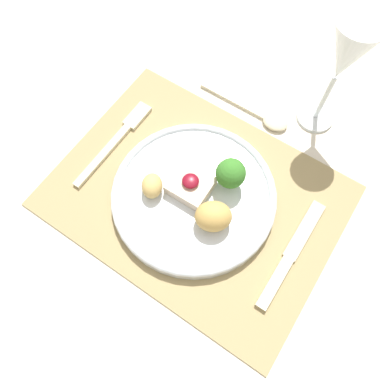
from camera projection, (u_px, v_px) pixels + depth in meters
The scene contains 8 objects.
ground_plane at pixel (194, 284), 1.29m from camera, with size 8.00×8.00×0.00m, color gray.
dining_table at pixel (195, 214), 0.65m from camera, with size 1.49×1.18×0.77m.
placemat at pixel (196, 196), 0.58m from camera, with size 0.43×0.32×0.00m, color #9E895B.
dinner_plate at pixel (194, 194), 0.56m from camera, with size 0.25×0.25×0.07m.
fork at pixel (118, 138), 0.62m from camera, with size 0.02×0.18×0.01m.
knife at pixel (287, 260), 0.53m from camera, with size 0.02×0.18×0.01m.
spoon at pixel (262, 115), 0.64m from camera, with size 0.17×0.04×0.01m.
wine_glass_near at pixel (346, 56), 0.51m from camera, with size 0.07×0.07×0.20m.
Camera 1 is at (0.12, -0.19, 1.31)m, focal length 35.00 mm.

